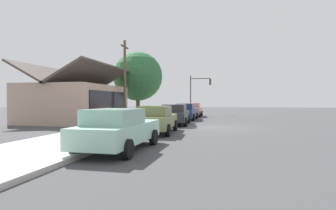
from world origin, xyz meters
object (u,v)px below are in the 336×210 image
(car_coral, at_px, (193,110))
(fire_hydrant_red, at_px, (135,124))
(car_navy, at_px, (186,112))
(traffic_light_main, at_px, (199,88))
(car_olive, at_px, (157,119))
(car_charcoal, at_px, (175,114))
(car_seafoam, at_px, (118,129))
(shade_tree, at_px, (138,76))
(utility_pole_wooden, at_px, (125,79))

(car_coral, height_order, fire_hydrant_red, car_coral)
(car_navy, xyz_separation_m, traffic_light_main, (10.31, -0.19, 2.68))
(car_olive, height_order, traffic_light_main, traffic_light_main)
(car_charcoal, xyz_separation_m, fire_hydrant_red, (-5.58, 1.42, -0.32))
(car_seafoam, height_order, car_navy, same)
(car_seafoam, distance_m, fire_hydrant_red, 6.00)
(car_seafoam, bearing_deg, fire_hydrant_red, 14.31)
(car_navy, distance_m, car_coral, 5.53)
(shade_tree, height_order, traffic_light_main, shade_tree)
(shade_tree, relative_size, fire_hydrant_red, 10.38)
(utility_pole_wooden, bearing_deg, traffic_light_main, -24.31)
(car_charcoal, height_order, traffic_light_main, traffic_light_main)
(car_coral, bearing_deg, car_charcoal, 178.88)
(car_olive, xyz_separation_m, shade_tree, (14.56, 5.84, 3.79))
(car_seafoam, relative_size, car_coral, 1.06)
(car_coral, distance_m, utility_pole_wooden, 10.00)
(car_olive, height_order, car_charcoal, same)
(traffic_light_main, distance_m, utility_pole_wooden, 13.76)
(utility_pole_wooden, bearing_deg, car_coral, -35.40)
(car_charcoal, bearing_deg, car_navy, -3.77)
(car_seafoam, xyz_separation_m, utility_pole_wooden, (14.91, 5.33, 3.11))
(fire_hydrant_red, bearing_deg, car_coral, -5.12)
(car_coral, bearing_deg, traffic_light_main, -2.54)
(fire_hydrant_red, bearing_deg, utility_pole_wooden, 23.80)
(fire_hydrant_red, bearing_deg, car_olive, -93.28)
(car_olive, xyz_separation_m, traffic_light_main, (21.68, -0.29, 2.68))
(car_coral, bearing_deg, car_olive, 178.83)
(traffic_light_main, bearing_deg, shade_tree, 139.26)
(car_olive, distance_m, car_charcoal, 5.66)
(car_charcoal, bearing_deg, utility_pole_wooden, 53.94)
(shade_tree, bearing_deg, utility_pole_wooden, -175.02)
(traffic_light_main, bearing_deg, utility_pole_wooden, 155.69)
(car_coral, relative_size, utility_pole_wooden, 0.61)
(car_olive, bearing_deg, utility_pole_wooden, 27.54)
(car_olive, distance_m, fire_hydrant_red, 1.40)
(car_coral, height_order, traffic_light_main, traffic_light_main)
(car_navy, relative_size, traffic_light_main, 0.93)
(car_navy, bearing_deg, utility_pole_wooden, 112.08)
(utility_pole_wooden, distance_m, fire_hydrant_red, 10.49)
(traffic_light_main, xyz_separation_m, fire_hydrant_red, (-21.60, 1.66, -2.99))
(car_olive, height_order, fire_hydrant_red, car_olive)
(car_seafoam, distance_m, car_coral, 22.66)
(car_olive, height_order, car_coral, same)
(car_seafoam, relative_size, car_charcoal, 1.00)
(car_seafoam, distance_m, car_navy, 17.13)
(traffic_light_main, distance_m, fire_hydrant_red, 21.87)
(car_coral, xyz_separation_m, utility_pole_wooden, (-7.75, 5.51, 3.11))
(utility_pole_wooden, bearing_deg, car_charcoal, -122.75)
(car_coral, relative_size, traffic_light_main, 0.89)
(car_seafoam, bearing_deg, shade_tree, 17.41)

